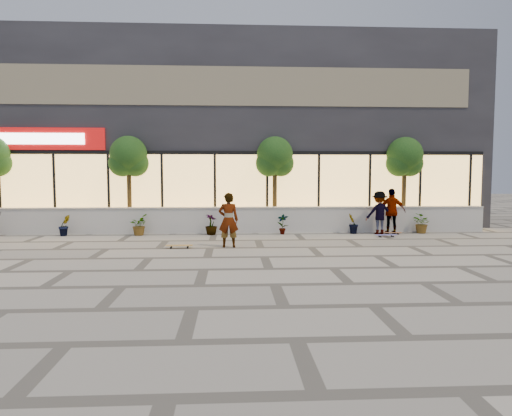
{
  "coord_description": "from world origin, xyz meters",
  "views": [
    {
      "loc": [
        0.71,
        -11.25,
        2.4
      ],
      "look_at": [
        1.47,
        3.08,
        1.3
      ],
      "focal_mm": 32.0,
      "sensor_mm": 36.0,
      "label": 1
    }
  ],
  "objects_px": {
    "skater_right_far": "(379,213)",
    "skateboard_right_near": "(392,233)",
    "tree_mideast": "(275,159)",
    "tree_east": "(405,159)",
    "skater_center": "(228,220)",
    "skateboard_center": "(179,246)",
    "skateboard_right_far": "(386,235)",
    "tree_midwest": "(129,159)",
    "skater_right_near": "(392,211)"
  },
  "relations": [
    {
      "from": "skater_right_far",
      "to": "skateboard_right_near",
      "type": "bearing_deg",
      "value": 160.65
    },
    {
      "from": "tree_mideast",
      "to": "tree_east",
      "type": "distance_m",
      "value": 5.5
    },
    {
      "from": "tree_mideast",
      "to": "skater_center",
      "type": "bearing_deg",
      "value": -114.02
    },
    {
      "from": "tree_east",
      "to": "skater_center",
      "type": "height_order",
      "value": "tree_east"
    },
    {
      "from": "skater_right_far",
      "to": "skateboard_center",
      "type": "bearing_deg",
      "value": 16.1
    },
    {
      "from": "skateboard_right_far",
      "to": "tree_mideast",
      "type": "bearing_deg",
      "value": 145.21
    },
    {
      "from": "tree_mideast",
      "to": "skater_right_far",
      "type": "bearing_deg",
      "value": -19.29
    },
    {
      "from": "tree_midwest",
      "to": "skater_right_far",
      "type": "height_order",
      "value": "tree_midwest"
    },
    {
      "from": "skateboard_right_near",
      "to": "skateboard_right_far",
      "type": "xyz_separation_m",
      "value": [
        -0.5,
        -0.73,
        0.01
      ]
    },
    {
      "from": "tree_east",
      "to": "skater_right_near",
      "type": "bearing_deg",
      "value": -125.54
    },
    {
      "from": "tree_mideast",
      "to": "skateboard_right_far",
      "type": "distance_m",
      "value": 5.43
    },
    {
      "from": "skater_center",
      "to": "skater_right_near",
      "type": "bearing_deg",
      "value": -155.1
    },
    {
      "from": "tree_midwest",
      "to": "tree_mideast",
      "type": "xyz_separation_m",
      "value": [
        6.0,
        0.0,
        0.0
      ]
    },
    {
      "from": "skater_center",
      "to": "skater_right_near",
      "type": "height_order",
      "value": "skater_right_near"
    },
    {
      "from": "skater_center",
      "to": "skateboard_right_near",
      "type": "relative_size",
      "value": 2.52
    },
    {
      "from": "tree_mideast",
      "to": "skateboard_right_near",
      "type": "bearing_deg",
      "value": -18.67
    },
    {
      "from": "skater_center",
      "to": "skateboard_center",
      "type": "bearing_deg",
      "value": 5.52
    },
    {
      "from": "skateboard_center",
      "to": "skater_center",
      "type": "bearing_deg",
      "value": 4.34
    },
    {
      "from": "skater_center",
      "to": "skater_right_far",
      "type": "xyz_separation_m",
      "value": [
        5.91,
        2.88,
        -0.04
      ]
    },
    {
      "from": "skateboard_right_near",
      "to": "skater_right_far",
      "type": "bearing_deg",
      "value": 166.72
    },
    {
      "from": "tree_mideast",
      "to": "tree_midwest",
      "type": "bearing_deg",
      "value": 180.0
    },
    {
      "from": "skateboard_right_far",
      "to": "skater_center",
      "type": "bearing_deg",
      "value": -166.5
    },
    {
      "from": "skater_right_near",
      "to": "skater_right_far",
      "type": "relative_size",
      "value": 1.06
    },
    {
      "from": "tree_east",
      "to": "skater_center",
      "type": "bearing_deg",
      "value": -150.0
    },
    {
      "from": "skateboard_center",
      "to": "skateboard_right_far",
      "type": "height_order",
      "value": "skateboard_center"
    },
    {
      "from": "tree_mideast",
      "to": "skateboard_right_near",
      "type": "height_order",
      "value": "tree_mideast"
    },
    {
      "from": "skater_center",
      "to": "skater_right_far",
      "type": "height_order",
      "value": "skater_center"
    },
    {
      "from": "skateboard_center",
      "to": "skateboard_right_far",
      "type": "distance_m",
      "value": 7.78
    },
    {
      "from": "tree_midwest",
      "to": "tree_east",
      "type": "xyz_separation_m",
      "value": [
        11.5,
        0.0,
        0.0
      ]
    },
    {
      "from": "tree_east",
      "to": "skateboard_right_near",
      "type": "relative_size",
      "value": 5.56
    },
    {
      "from": "skater_right_near",
      "to": "skateboard_right_near",
      "type": "xyz_separation_m",
      "value": [
        0.0,
        -0.12,
        -0.83
      ]
    },
    {
      "from": "tree_mideast",
      "to": "skater_center",
      "type": "relative_size",
      "value": 2.21
    },
    {
      "from": "tree_mideast",
      "to": "skateboard_center",
      "type": "bearing_deg",
      "value": -128.26
    },
    {
      "from": "skateboard_right_near",
      "to": "skater_center",
      "type": "bearing_deg",
      "value": -156.47
    },
    {
      "from": "skater_right_far",
      "to": "skateboard_right_near",
      "type": "height_order",
      "value": "skater_right_far"
    },
    {
      "from": "tree_east",
      "to": "skater_center",
      "type": "distance_m",
      "value": 8.81
    },
    {
      "from": "skater_right_near",
      "to": "skateboard_center",
      "type": "relative_size",
      "value": 2.1
    },
    {
      "from": "skater_center",
      "to": "skateboard_right_far",
      "type": "relative_size",
      "value": 2.18
    },
    {
      "from": "skater_right_near",
      "to": "skateboard_right_near",
      "type": "distance_m",
      "value": 0.84
    },
    {
      "from": "skater_right_far",
      "to": "skateboard_right_far",
      "type": "distance_m",
      "value": 1.14
    },
    {
      "from": "tree_midwest",
      "to": "skater_center",
      "type": "xyz_separation_m",
      "value": [
        4.09,
        -4.28,
        -2.1
      ]
    },
    {
      "from": "skater_right_near",
      "to": "skateboard_right_far",
      "type": "xyz_separation_m",
      "value": [
        -0.5,
        -0.85,
        -0.82
      ]
    },
    {
      "from": "skateboard_right_near",
      "to": "skateboard_right_far",
      "type": "height_order",
      "value": "skateboard_right_far"
    },
    {
      "from": "tree_mideast",
      "to": "skater_center",
      "type": "height_order",
      "value": "tree_mideast"
    },
    {
      "from": "skater_right_far",
      "to": "skater_center",
      "type": "bearing_deg",
      "value": 20.15
    },
    {
      "from": "tree_mideast",
      "to": "skater_center",
      "type": "xyz_separation_m",
      "value": [
        -1.91,
        -4.28,
        -2.1
      ]
    },
    {
      "from": "tree_midwest",
      "to": "tree_mideast",
      "type": "relative_size",
      "value": 1.0
    },
    {
      "from": "tree_midwest",
      "to": "skateboard_right_far",
      "type": "height_order",
      "value": "tree_midwest"
    },
    {
      "from": "tree_east",
      "to": "tree_midwest",
      "type": "bearing_deg",
      "value": 180.0
    },
    {
      "from": "tree_east",
      "to": "skateboard_center",
      "type": "xyz_separation_m",
      "value": [
        -8.98,
        -4.41,
        -2.9
      ]
    }
  ]
}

